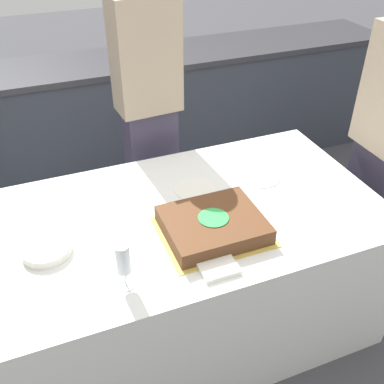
# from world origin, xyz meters

# --- Properties ---
(ground_plane) EXTENTS (14.00, 14.00, 0.00)m
(ground_plane) POSITION_xyz_m (0.00, 0.00, 0.00)
(ground_plane) COLOR #424247
(back_counter) EXTENTS (4.40, 0.58, 0.92)m
(back_counter) POSITION_xyz_m (0.00, 1.57, 0.46)
(back_counter) COLOR #333842
(back_counter) RESTS_ON ground_plane
(dining_table) EXTENTS (1.76, 0.99, 0.74)m
(dining_table) POSITION_xyz_m (0.00, 0.00, 0.37)
(dining_table) COLOR white
(dining_table) RESTS_ON ground_plane
(cake) EXTENTS (0.44, 0.38, 0.08)m
(cake) POSITION_xyz_m (0.05, -0.17, 0.78)
(cake) COLOR gold
(cake) RESTS_ON dining_table
(plate_stack) EXTENTS (0.20, 0.20, 0.04)m
(plate_stack) POSITION_xyz_m (-0.61, -0.04, 0.76)
(plate_stack) COLOR white
(plate_stack) RESTS_ON dining_table
(wine_glass) EXTENTS (0.07, 0.07, 0.19)m
(wine_glass) POSITION_xyz_m (-0.36, -0.33, 0.87)
(wine_glass) COLOR white
(wine_glass) RESTS_ON dining_table
(side_plate_near_cake) EXTENTS (0.19, 0.19, 0.00)m
(side_plate_near_cake) POSITION_xyz_m (0.10, 0.14, 0.75)
(side_plate_near_cake) COLOR white
(side_plate_near_cake) RESTS_ON dining_table
(side_plate_right_edge) EXTENTS (0.19, 0.19, 0.00)m
(side_plate_right_edge) POSITION_xyz_m (0.44, 0.12, 0.75)
(side_plate_right_edge) COLOR white
(side_plate_right_edge) RESTS_ON dining_table
(utensil_pile) EXTENTS (0.14, 0.11, 0.02)m
(utensil_pile) POSITION_xyz_m (-0.01, -0.38, 0.75)
(utensil_pile) COLOR white
(utensil_pile) RESTS_ON dining_table
(person_cutting_cake) EXTENTS (0.35, 0.22, 1.72)m
(person_cutting_cake) POSITION_xyz_m (0.05, 0.71, 0.91)
(person_cutting_cake) COLOR #383347
(person_cutting_cake) RESTS_ON ground_plane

